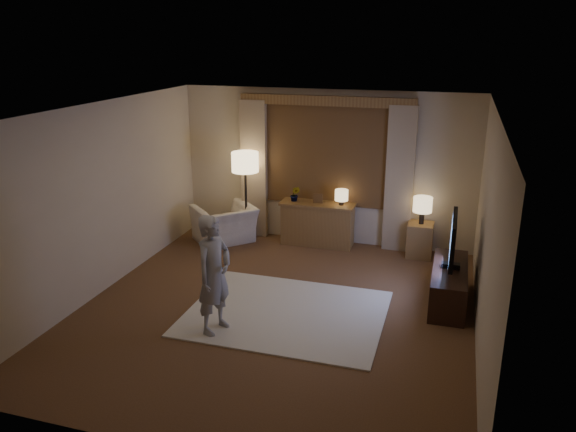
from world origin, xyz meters
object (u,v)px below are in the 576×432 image
at_px(tv_stand, 449,285).
at_px(person, 214,274).
at_px(sideboard, 317,225).
at_px(side_table, 420,240).
at_px(armchair, 224,224).

relative_size(tv_stand, person, 0.96).
xyz_separation_m(sideboard, side_table, (1.72, -0.05, -0.07)).
xyz_separation_m(side_table, person, (-2.17, -3.18, 0.47)).
xyz_separation_m(armchair, person, (1.12, -2.90, 0.44)).
distance_m(armchair, person, 3.14).
bearing_deg(person, side_table, -18.88).
relative_size(armchair, tv_stand, 0.69).
bearing_deg(person, armchair, 36.61).
bearing_deg(armchair, side_table, 138.84).
xyz_separation_m(side_table, tv_stand, (0.50, -1.56, -0.03)).
bearing_deg(tv_stand, armchair, 161.30).
relative_size(sideboard, armchair, 1.24).
relative_size(side_table, tv_stand, 0.40).
xyz_separation_m(sideboard, armchair, (-1.58, -0.32, -0.04)).
relative_size(armchair, person, 0.66).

